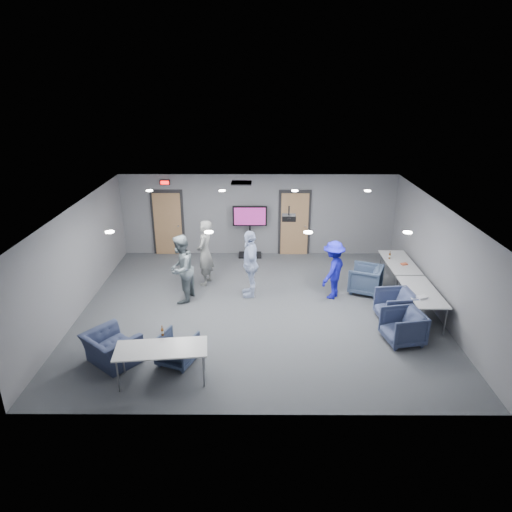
{
  "coord_description": "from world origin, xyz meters",
  "views": [
    {
      "loc": [
        -0.01,
        -10.51,
        5.59
      ],
      "look_at": [
        -0.06,
        0.67,
        1.2
      ],
      "focal_mm": 32.0,
      "sensor_mm": 36.0,
      "label": 1
    }
  ],
  "objects_px": {
    "person_a": "(205,253)",
    "chair_right_b": "(395,306)",
    "chair_front_a": "(177,349)",
    "bottle_front": "(162,332)",
    "person_c": "(250,264)",
    "person_d": "(333,270)",
    "bottle_right": "(390,256)",
    "projector": "(289,217)",
    "chair_front_b": "(112,348)",
    "person_b": "(181,269)",
    "chair_right_a": "(365,279)",
    "table_right_b": "(422,293)",
    "chair_right_c": "(403,327)",
    "table_front_left": "(161,350)",
    "table_right_a": "(399,263)",
    "tv_stand": "(250,228)"
  },
  "relations": [
    {
      "from": "person_c",
      "to": "chair_right_c",
      "type": "relative_size",
      "value": 2.24
    },
    {
      "from": "person_d",
      "to": "bottle_front",
      "type": "xyz_separation_m",
      "value": [
        -3.93,
        -3.21,
        0.01
      ]
    },
    {
      "from": "bottle_right",
      "to": "tv_stand",
      "type": "xyz_separation_m",
      "value": [
        -4.05,
        2.07,
        0.16
      ]
    },
    {
      "from": "chair_right_a",
      "to": "chair_right_b",
      "type": "xyz_separation_m",
      "value": [
        0.38,
        -1.59,
        -0.0
      ]
    },
    {
      "from": "person_b",
      "to": "table_front_left",
      "type": "height_order",
      "value": "person_b"
    },
    {
      "from": "table_right_b",
      "to": "projector",
      "type": "xyz_separation_m",
      "value": [
        -3.26,
        0.63,
        1.72
      ]
    },
    {
      "from": "person_d",
      "to": "bottle_right",
      "type": "relative_size",
      "value": 7.06
    },
    {
      "from": "table_front_left",
      "to": "projector",
      "type": "bearing_deg",
      "value": 44.36
    },
    {
      "from": "person_a",
      "to": "table_right_b",
      "type": "height_order",
      "value": "person_a"
    },
    {
      "from": "table_front_left",
      "to": "table_right_a",
      "type": "bearing_deg",
      "value": 30.94
    },
    {
      "from": "person_c",
      "to": "tv_stand",
      "type": "xyz_separation_m",
      "value": [
        -0.06,
        2.94,
        0.05
      ]
    },
    {
      "from": "table_right_b",
      "to": "tv_stand",
      "type": "xyz_separation_m",
      "value": [
        -4.27,
        4.2,
        0.29
      ]
    },
    {
      "from": "chair_front_a",
      "to": "bottle_front",
      "type": "relative_size",
      "value": 3.25
    },
    {
      "from": "chair_right_a",
      "to": "chair_right_c",
      "type": "xyz_separation_m",
      "value": [
        0.28,
        -2.56,
        -0.01
      ]
    },
    {
      "from": "chair_front_b",
      "to": "table_right_b",
      "type": "height_order",
      "value": "table_right_b"
    },
    {
      "from": "chair_right_a",
      "to": "projector",
      "type": "height_order",
      "value": "projector"
    },
    {
      "from": "person_c",
      "to": "chair_right_c",
      "type": "bearing_deg",
      "value": 50.5
    },
    {
      "from": "table_right_a",
      "to": "person_d",
      "type": "bearing_deg",
      "value": 110.91
    },
    {
      "from": "person_d",
      "to": "projector",
      "type": "relative_size",
      "value": 4.49
    },
    {
      "from": "person_a",
      "to": "projector",
      "type": "bearing_deg",
      "value": 71.5
    },
    {
      "from": "person_c",
      "to": "chair_right_b",
      "type": "bearing_deg",
      "value": 63.58
    },
    {
      "from": "chair_right_c",
      "to": "chair_front_b",
      "type": "height_order",
      "value": "chair_right_c"
    },
    {
      "from": "chair_front_a",
      "to": "bottle_right",
      "type": "height_order",
      "value": "bottle_right"
    },
    {
      "from": "chair_front_b",
      "to": "table_right_b",
      "type": "relative_size",
      "value": 0.57
    },
    {
      "from": "person_a",
      "to": "projector",
      "type": "relative_size",
      "value": 5.31
    },
    {
      "from": "chair_right_a",
      "to": "table_right_b",
      "type": "distance_m",
      "value": 1.81
    },
    {
      "from": "chair_front_a",
      "to": "bottle_front",
      "type": "xyz_separation_m",
      "value": [
        -0.25,
        -0.13,
        0.48
      ]
    },
    {
      "from": "person_d",
      "to": "table_right_a",
      "type": "distance_m",
      "value": 2.14
    },
    {
      "from": "projector",
      "to": "bottle_front",
      "type": "bearing_deg",
      "value": -133.32
    },
    {
      "from": "person_c",
      "to": "person_d",
      "type": "relative_size",
      "value": 1.16
    },
    {
      "from": "person_a",
      "to": "chair_front_b",
      "type": "relative_size",
      "value": 1.84
    },
    {
      "from": "person_a",
      "to": "table_front_left",
      "type": "bearing_deg",
      "value": 8.11
    },
    {
      "from": "bottle_front",
      "to": "table_front_left",
      "type": "bearing_deg",
      "value": -82.63
    },
    {
      "from": "chair_front_a",
      "to": "chair_front_b",
      "type": "height_order",
      "value": "chair_front_b"
    },
    {
      "from": "chair_right_b",
      "to": "bottle_right",
      "type": "xyz_separation_m",
      "value": [
        0.42,
        2.27,
        0.43
      ]
    },
    {
      "from": "bottle_right",
      "to": "projector",
      "type": "bearing_deg",
      "value": -153.68
    },
    {
      "from": "chair_right_a",
      "to": "chair_front_b",
      "type": "xyz_separation_m",
      "value": [
        -6.02,
        -3.4,
        -0.05
      ]
    },
    {
      "from": "person_a",
      "to": "chair_right_b",
      "type": "distance_m",
      "value": 5.34
    },
    {
      "from": "chair_right_a",
      "to": "person_c",
      "type": "bearing_deg",
      "value": -63.47
    },
    {
      "from": "person_d",
      "to": "bottle_right",
      "type": "distance_m",
      "value": 2.03
    },
    {
      "from": "chair_front_a",
      "to": "table_right_b",
      "type": "bearing_deg",
      "value": -139.61
    },
    {
      "from": "chair_right_c",
      "to": "bottle_front",
      "type": "xyz_separation_m",
      "value": [
        -5.18,
        -0.97,
        0.44
      ]
    },
    {
      "from": "person_a",
      "to": "bottle_front",
      "type": "xyz_separation_m",
      "value": [
        -0.42,
        -4.07,
        -0.14
      ]
    },
    {
      "from": "chair_right_a",
      "to": "table_right_a",
      "type": "height_order",
      "value": "chair_right_a"
    },
    {
      "from": "chair_right_b",
      "to": "projector",
      "type": "xyz_separation_m",
      "value": [
        -2.61,
        0.77,
        2.02
      ]
    },
    {
      "from": "person_b",
      "to": "table_right_b",
      "type": "bearing_deg",
      "value": 94.97
    },
    {
      "from": "person_c",
      "to": "chair_front_b",
      "type": "relative_size",
      "value": 1.8
    },
    {
      "from": "bottle_right",
      "to": "tv_stand",
      "type": "distance_m",
      "value": 4.55
    },
    {
      "from": "person_b",
      "to": "chair_right_a",
      "type": "distance_m",
      "value": 5.05
    },
    {
      "from": "person_d",
      "to": "bottle_right",
      "type": "height_order",
      "value": "person_d"
    }
  ]
}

